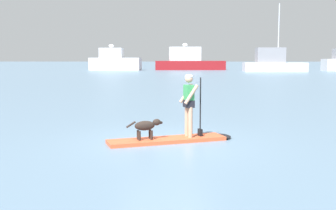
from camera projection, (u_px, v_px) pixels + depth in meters
The scene contains 7 objects.
ground_plane at pixel (167, 142), 11.27m from camera, with size 400.00×400.00×0.00m, color slate.
paddleboard at pixel (175, 139), 11.34m from camera, with size 3.57×1.92×0.10m.
person_paddler at pixel (189, 101), 11.36m from camera, with size 0.68×0.59×1.74m.
dog at pixel (146, 126), 11.03m from camera, with size 0.98×0.44×0.55m.
moored_boat_center at pixel (115, 62), 72.33m from camera, with size 9.07×3.63×4.55m.
moored_boat_starboard at pixel (188, 61), 73.97m from camera, with size 12.71×3.67×4.79m.
moored_boat_port at pixel (273, 63), 65.16m from camera, with size 9.76×3.35×10.63m.
Camera 1 is at (0.37, -11.07, 2.31)m, focal length 43.91 mm.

